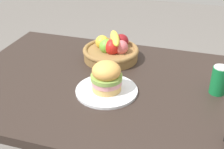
% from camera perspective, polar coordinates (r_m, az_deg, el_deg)
% --- Properties ---
extents(dining_table, '(1.40, 0.90, 0.75)m').
position_cam_1_polar(dining_table, '(1.41, 0.49, -5.32)').
color(dining_table, '#2D231E').
rests_on(dining_table, ground_plane).
extents(plate, '(0.27, 0.27, 0.01)m').
position_cam_1_polar(plate, '(1.30, -1.03, -3.06)').
color(plate, white).
rests_on(plate, dining_table).
extents(sandwich, '(0.14, 0.14, 0.13)m').
position_cam_1_polar(sandwich, '(1.26, -1.06, -0.38)').
color(sandwich, '#DBAD60').
rests_on(sandwich, plate).
extents(soda_can, '(0.07, 0.07, 0.13)m').
position_cam_1_polar(soda_can, '(1.34, 19.66, -1.03)').
color(soda_can, '#147238').
rests_on(soda_can, dining_table).
extents(fruit_basket, '(0.29, 0.29, 0.14)m').
position_cam_1_polar(fruit_basket, '(1.55, -0.09, 4.63)').
color(fruit_basket, olive).
rests_on(fruit_basket, dining_table).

